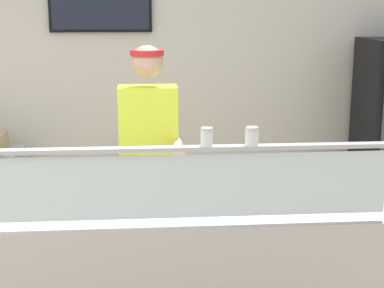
{
  "coord_description": "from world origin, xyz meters",
  "views": [
    {
      "loc": [
        0.88,
        -2.65,
        2.0
      ],
      "look_at": [
        1.13,
        0.43,
        1.27
      ],
      "focal_mm": 54.91,
      "sensor_mm": 36.0,
      "label": 1
    }
  ],
  "objects_px": {
    "pizza_tray": "(145,202)",
    "pepper_flake_shaker": "(252,137)",
    "parmesan_shaker": "(207,138)",
    "worker_figure": "(150,161)",
    "pizza_server": "(142,199)"
  },
  "relations": [
    {
      "from": "pizza_tray",
      "to": "parmesan_shaker",
      "type": "bearing_deg",
      "value": -46.9
    },
    {
      "from": "parmesan_shaker",
      "to": "worker_figure",
      "type": "xyz_separation_m",
      "value": [
        -0.27,
        1.04,
        -0.38
      ]
    },
    {
      "from": "parmesan_shaker",
      "to": "worker_figure",
      "type": "distance_m",
      "value": 1.14
    },
    {
      "from": "pepper_flake_shaker",
      "to": "worker_figure",
      "type": "height_order",
      "value": "worker_figure"
    },
    {
      "from": "pizza_server",
      "to": "worker_figure",
      "type": "relative_size",
      "value": 0.16
    },
    {
      "from": "pizza_server",
      "to": "parmesan_shaker",
      "type": "bearing_deg",
      "value": -42.2
    },
    {
      "from": "pepper_flake_shaker",
      "to": "worker_figure",
      "type": "xyz_separation_m",
      "value": [
        -0.48,
        1.04,
        -0.38
      ]
    },
    {
      "from": "worker_figure",
      "to": "pepper_flake_shaker",
      "type": "bearing_deg",
      "value": -65.02
    },
    {
      "from": "pizza_tray",
      "to": "pepper_flake_shaker",
      "type": "relative_size",
      "value": 4.62
    },
    {
      "from": "pizza_server",
      "to": "parmesan_shaker",
      "type": "height_order",
      "value": "parmesan_shaker"
    },
    {
      "from": "pizza_server",
      "to": "pepper_flake_shaker",
      "type": "relative_size",
      "value": 3.14
    },
    {
      "from": "worker_figure",
      "to": "parmesan_shaker",
      "type": "bearing_deg",
      "value": -75.62
    },
    {
      "from": "pizza_tray",
      "to": "pepper_flake_shaker",
      "type": "height_order",
      "value": "pepper_flake_shaker"
    },
    {
      "from": "pizza_tray",
      "to": "pepper_flake_shaker",
      "type": "xyz_separation_m",
      "value": [
        0.52,
        -0.32,
        0.42
      ]
    },
    {
      "from": "pizza_server",
      "to": "pepper_flake_shaker",
      "type": "xyz_separation_m",
      "value": [
        0.53,
        -0.3,
        0.4
      ]
    }
  ]
}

